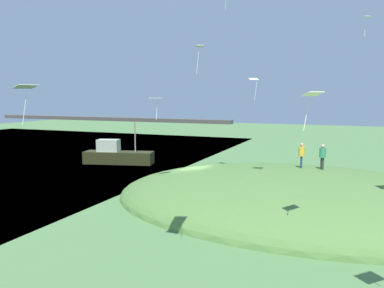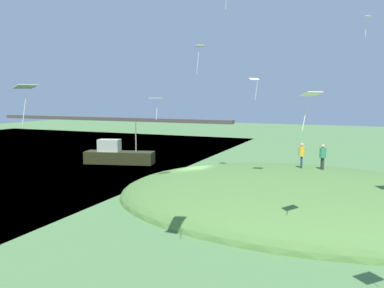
{
  "view_description": "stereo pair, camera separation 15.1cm",
  "coord_description": "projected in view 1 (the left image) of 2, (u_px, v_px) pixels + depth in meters",
  "views": [
    {
      "loc": [
        11.53,
        -28.17,
        7.52
      ],
      "look_at": [
        0.9,
        -2.42,
        4.09
      ],
      "focal_mm": 35.96,
      "sensor_mm": 36.0,
      "label": 1
    },
    {
      "loc": [
        11.67,
        -28.11,
        7.52
      ],
      "look_at": [
        0.9,
        -2.42,
        4.09
      ],
      "focal_mm": 35.96,
      "sensor_mm": 36.0,
      "label": 2
    }
  ],
  "objects": [
    {
      "name": "ground_plane",
      "position": [
        193.0,
        190.0,
        31.13
      ],
      "size": [
        160.0,
        160.0,
        0.0
      ],
      "primitive_type": "plane",
      "color": "#517C46"
    },
    {
      "name": "grass_hill",
      "position": [
        300.0,
        204.0,
        27.12
      ],
      "size": [
        27.27,
        18.89,
        4.79
      ],
      "primitive_type": "ellipsoid",
      "color": "#517A3A",
      "rests_on": "ground_plane"
    },
    {
      "name": "bridge_deck_far",
      "position": [
        105.0,
        119.0,
        77.09
      ],
      "size": [
        52.78,
        1.8,
        0.7
      ],
      "primitive_type": "cube",
      "color": "#4F4E46"
    },
    {
      "name": "boat_on_lake",
      "position": [
        117.0,
        155.0,
        43.42
      ],
      "size": [
        8.05,
        3.9,
        4.81
      ],
      "rotation": [
        0.0,
        0.0,
        3.4
      ],
      "color": "#2A2D15",
      "rests_on": "lake_water"
    },
    {
      "name": "person_on_hilltop",
      "position": [
        323.0,
        154.0,
        27.32
      ],
      "size": [
        0.63,
        0.63,
        1.81
      ],
      "rotation": [
        0.0,
        0.0,
        2.29
      ],
      "color": "#313B2C",
      "rests_on": "grass_hill"
    },
    {
      "name": "person_watching_kites",
      "position": [
        302.0,
        152.0,
        27.81
      ],
      "size": [
        0.51,
        0.51,
        1.84
      ],
      "rotation": [
        0.0,
        0.0,
        1.72
      ],
      "color": "#1D374D",
      "rests_on": "grass_hill"
    },
    {
      "name": "kite_0",
      "position": [
        199.0,
        50.0,
        27.72
      ],
      "size": [
        0.73,
        0.63,
        2.04
      ],
      "color": "silver"
    },
    {
      "name": "kite_3",
      "position": [
        254.0,
        80.0,
        34.54
      ],
      "size": [
        1.02,
        0.94,
        1.96
      ],
      "color": "silver"
    },
    {
      "name": "kite_6",
      "position": [
        157.0,
        99.0,
        26.22
      ],
      "size": [
        1.07,
        0.85,
        1.5
      ],
      "color": "white"
    },
    {
      "name": "kite_8",
      "position": [
        367.0,
        18.0,
        30.24
      ],
      "size": [
        0.54,
        0.69,
        1.55
      ],
      "color": "silver"
    },
    {
      "name": "kite_9",
      "position": [
        25.0,
        88.0,
        21.49
      ],
      "size": [
        1.11,
        1.36,
        2.25
      ],
      "color": "white"
    },
    {
      "name": "kite_13",
      "position": [
        312.0,
        96.0,
        16.21
      ],
      "size": [
        0.93,
        0.94,
        1.68
      ],
      "color": "#F6E5CE"
    }
  ]
}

